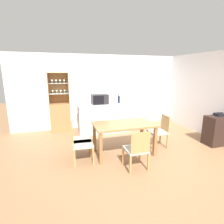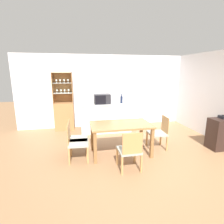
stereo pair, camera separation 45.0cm
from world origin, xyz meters
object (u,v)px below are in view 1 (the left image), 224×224
(dining_chair_side_left_far, at_px, (80,140))
(telephone, at_px, (219,114))
(dining_chair_head_near, at_px, (137,149))
(side_cabinet, at_px, (216,130))
(wine_bottle, at_px, (119,99))
(dining_chair_side_left_near, at_px, (81,144))
(microwave, at_px, (100,99))
(display_cabinet, at_px, (60,113))
(dining_chair_side_right_far, at_px, (159,131))
(dining_table, at_px, (124,128))

(dining_chair_side_left_far, height_order, telephone, telephone)
(dining_chair_head_near, bearing_deg, side_cabinet, 10.64)
(telephone, bearing_deg, wine_bottle, 139.93)
(dining_chair_side_left_near, bearing_deg, microwave, 157.96)
(display_cabinet, height_order, dining_chair_side_right_far, display_cabinet)
(dining_chair_head_near, bearing_deg, telephone, 11.23)
(dining_chair_side_left_far, xyz_separation_m, microwave, (0.85, 1.59, 0.68))
(side_cabinet, bearing_deg, dining_chair_side_left_near, 178.39)
(display_cabinet, distance_m, side_cabinet, 4.72)
(dining_chair_side_right_far, distance_m, side_cabinet, 1.60)
(dining_chair_side_left_far, relative_size, dining_chair_head_near, 1.00)
(dining_chair_side_left_near, distance_m, telephone, 3.75)
(side_cabinet, bearing_deg, wine_bottle, 138.51)
(display_cabinet, relative_size, dining_chair_side_left_far, 2.30)
(dining_chair_side_left_far, relative_size, wine_bottle, 2.68)
(dining_chair_side_right_far, bearing_deg, microwave, 41.47)
(dining_chair_side_left_far, relative_size, dining_chair_side_right_far, 1.00)
(dining_chair_side_left_far, distance_m, dining_chair_head_near, 1.37)
(side_cabinet, bearing_deg, dining_table, 175.10)
(dining_chair_side_left_far, bearing_deg, display_cabinet, -165.03)
(side_cabinet, bearing_deg, display_cabinet, 149.30)
(microwave, bearing_deg, dining_chair_side_right_far, -52.01)
(dining_chair_side_left_far, bearing_deg, dining_chair_side_right_far, 93.87)
(dining_table, relative_size, side_cabinet, 1.79)
(telephone, bearing_deg, dining_chair_side_left_far, 175.25)
(telephone, bearing_deg, dining_table, 176.09)
(dining_chair_side_left_near, xyz_separation_m, side_cabinet, (3.66, -0.10, -0.03))
(display_cabinet, distance_m, dining_chair_side_left_far, 2.10)
(dining_chair_side_left_near, relative_size, wine_bottle, 2.68)
(dining_chair_side_right_far, bearing_deg, dining_table, 100.03)
(display_cabinet, xyz_separation_m, side_cabinet, (4.06, -2.41, -0.21))
(dining_chair_head_near, xyz_separation_m, microwave, (-0.20, 2.47, 0.68))
(display_cabinet, distance_m, wine_bottle, 2.01)
(display_cabinet, xyz_separation_m, dining_chair_side_right_far, (2.50, -2.06, -0.18))
(dining_chair_head_near, xyz_separation_m, wine_bottle, (0.45, 2.43, 0.65))
(dining_chair_side_left_far, height_order, side_cabinet, dining_chair_side_left_far)
(dining_table, height_order, wine_bottle, wine_bottle)
(dining_table, distance_m, dining_chair_side_left_near, 1.08)
(dining_chair_side_left_near, bearing_deg, dining_chair_head_near, 62.12)
(dining_chair_side_left_far, bearing_deg, dining_chair_head_near, 54.35)
(wine_bottle, bearing_deg, side_cabinet, -41.49)
(microwave, bearing_deg, telephone, -33.55)
(dining_table, height_order, side_cabinet, side_cabinet)
(dining_chair_side_right_far, distance_m, telephone, 1.70)
(dining_chair_head_near, distance_m, telephone, 2.76)
(dining_chair_head_near, distance_m, wine_bottle, 2.56)
(dining_chair_side_left_far, bearing_deg, wine_bottle, 140.26)
(dining_chair_head_near, distance_m, side_cabinet, 2.66)
(microwave, relative_size, wine_bottle, 1.64)
(telephone, bearing_deg, side_cabinet, -146.31)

